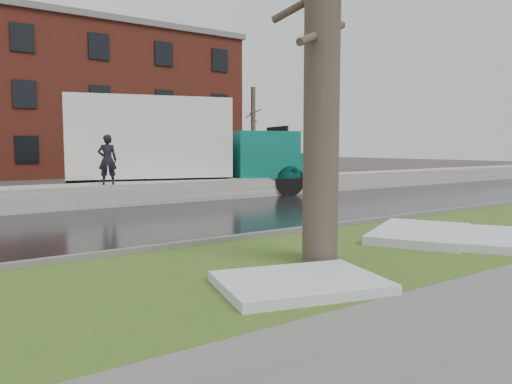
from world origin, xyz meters
TOP-DOWN VIEW (x-y plane):
  - ground at (0.00, 0.00)m, footprint 120.00×120.00m
  - verge at (0.00, -1.25)m, footprint 60.00×4.50m
  - road at (0.00, 4.50)m, footprint 60.00×7.00m
  - parking_lot at (0.00, 13.00)m, footprint 60.00×9.00m
  - curb at (0.00, 1.00)m, footprint 60.00×0.15m
  - snowbank at (0.00, 8.70)m, footprint 60.00×1.60m
  - brick_building at (2.00, 30.00)m, footprint 26.00×12.00m
  - bg_tree_right at (16.00, 24.00)m, footprint 1.40×1.62m
  - fire_hydrant at (-0.32, -1.10)m, footprint 0.38×0.34m
  - tree at (-0.58, -1.60)m, footprint 1.46×1.69m
  - box_truck at (2.69, 10.06)m, footprint 11.49×5.11m
  - worker at (-0.78, 8.25)m, footprint 0.68×0.54m
  - snow_patch_near at (3.58, -2.30)m, footprint 3.26×3.06m
  - snow_patch_far at (-1.78, -2.50)m, footprint 2.55×2.13m
  - snow_patch_side at (2.80, -1.08)m, footprint 3.32×2.91m

SIDE VIEW (x-z plane):
  - ground at x=0.00m, z-range 0.00..0.00m
  - road at x=0.00m, z-range 0.00..0.03m
  - parking_lot at x=0.00m, z-range 0.00..0.03m
  - verge at x=0.00m, z-range 0.00..0.04m
  - curb at x=0.00m, z-range 0.00..0.14m
  - snow_patch_far at x=-1.78m, z-range 0.04..0.18m
  - snow_patch_near at x=3.58m, z-range 0.04..0.20m
  - snow_patch_side at x=2.80m, z-range 0.04..0.22m
  - snowbank at x=0.00m, z-range 0.00..0.75m
  - fire_hydrant at x=-0.32m, z-range 0.07..0.83m
  - worker at x=-0.78m, z-range 0.75..2.37m
  - box_truck at x=2.69m, z-range 0.11..3.92m
  - bg_tree_right at x=16.00m, z-range 0.08..6.58m
  - tree at x=-0.58m, z-range 0.07..7.38m
  - brick_building at x=2.00m, z-range 0.00..10.00m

